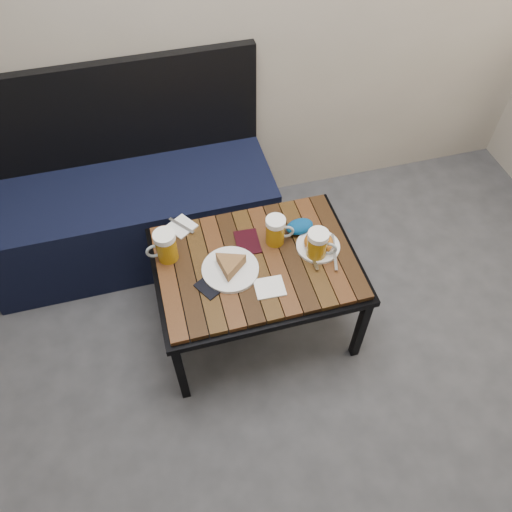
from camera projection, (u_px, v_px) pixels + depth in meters
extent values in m
cube|color=black|center=(133.00, 220.00, 2.51)|extent=(1.40, 0.50, 0.45)
cube|color=black|center=(107.00, 114.00, 2.28)|extent=(1.40, 0.05, 0.50)
cube|color=black|center=(181.00, 373.00, 2.01)|extent=(0.04, 0.03, 0.42)
cube|color=black|center=(361.00, 329.00, 2.14)|extent=(0.03, 0.03, 0.42)
cube|color=black|center=(161.00, 266.00, 2.35)|extent=(0.04, 0.04, 0.42)
cube|color=black|center=(317.00, 234.00, 2.48)|extent=(0.03, 0.04, 0.42)
cube|color=black|center=(256.00, 266.00, 2.07)|extent=(0.84, 0.62, 0.03)
cube|color=#351A0C|center=(256.00, 262.00, 2.05)|extent=(0.80, 0.58, 0.02)
cylinder|color=#A7720D|center=(167.00, 248.00, 2.00)|extent=(0.09, 0.09, 0.12)
cylinder|color=white|center=(164.00, 236.00, 1.95)|extent=(0.09, 0.09, 0.03)
torus|color=#8C999E|center=(154.00, 251.00, 1.99)|extent=(0.07, 0.02, 0.07)
cylinder|color=#A7720D|center=(275.00, 233.00, 2.06)|extent=(0.09, 0.09, 0.11)
cylinder|color=white|center=(276.00, 222.00, 2.01)|extent=(0.08, 0.08, 0.02)
torus|color=#8C999E|center=(286.00, 232.00, 2.06)|extent=(0.07, 0.02, 0.07)
cylinder|color=#A7720D|center=(317.00, 247.00, 2.01)|extent=(0.11, 0.11, 0.11)
cylinder|color=white|center=(318.00, 236.00, 1.96)|extent=(0.09, 0.09, 0.03)
torus|color=#8C999E|center=(329.00, 249.00, 2.01)|extent=(0.07, 0.04, 0.07)
cylinder|color=white|center=(230.00, 269.00, 2.00)|extent=(0.23, 0.23, 0.02)
cylinder|color=white|center=(318.00, 246.00, 2.08)|extent=(0.18, 0.18, 0.01)
torus|color=#83320B|center=(319.00, 242.00, 2.06)|extent=(0.12, 0.12, 0.04)
cube|color=#A5A8AD|center=(334.00, 252.00, 2.05)|extent=(0.06, 0.19, 0.00)
cube|color=#A5A8AD|center=(312.00, 257.00, 2.03)|extent=(0.02, 0.14, 0.00)
cube|color=white|center=(181.00, 226.00, 2.15)|extent=(0.14, 0.14, 0.01)
cube|color=#A5A8AD|center=(181.00, 226.00, 2.15)|extent=(0.10, 0.12, 0.00)
cube|color=white|center=(270.00, 287.00, 1.95)|extent=(0.12, 0.10, 0.01)
cube|color=black|center=(215.00, 282.00, 1.97)|extent=(0.17, 0.16, 0.01)
cube|color=black|center=(248.00, 242.00, 2.10)|extent=(0.11, 0.14, 0.01)
ellipsoid|color=navy|center=(300.00, 226.00, 2.12)|extent=(0.13, 0.09, 0.05)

